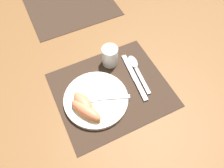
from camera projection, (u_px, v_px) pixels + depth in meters
name	position (u px, v px, depth m)	size (l,w,h in m)	color
ground_plane	(112.00, 90.00, 0.81)	(3.00, 3.00, 0.00)	brown
placemat	(112.00, 90.00, 0.81)	(0.41, 0.35, 0.00)	#38281E
placemat_far	(71.00, 5.00, 1.07)	(0.41, 0.35, 0.00)	#38281E
plate	(96.00, 99.00, 0.78)	(0.23, 0.23, 0.02)	white
juice_glass	(110.00, 57.00, 0.85)	(0.06, 0.06, 0.08)	silver
knife	(135.00, 78.00, 0.84)	(0.04, 0.22, 0.01)	#BCBCC1
spoon	(135.00, 66.00, 0.86)	(0.04, 0.19, 0.01)	#BCBCC1
fork	(100.00, 98.00, 0.77)	(0.18, 0.09, 0.00)	#BCBCC1
citrus_wedge_0	(83.00, 103.00, 0.74)	(0.07, 0.11, 0.04)	#F4DB84
citrus_wedge_1	(84.00, 108.00, 0.74)	(0.09, 0.11, 0.03)	#F4DB84
citrus_wedge_2	(86.00, 111.00, 0.73)	(0.10, 0.13, 0.04)	#F4DB84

